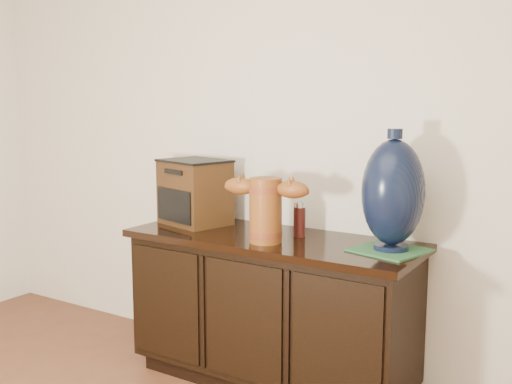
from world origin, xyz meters
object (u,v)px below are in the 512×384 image
Objects in this scene: tv_radio at (195,192)px; sideboard at (271,309)px; spray_can at (300,220)px; terracotta_vessel at (266,206)px; lamp_base at (393,193)px.

sideboard is at bearing 9.77° from tv_radio.
spray_can is (0.62, 0.03, -0.09)m from tv_radio.
terracotta_vessel is 0.58m from lamp_base.
tv_radio reaches higher than spray_can.
sideboard is 0.55m from terracotta_vessel.
terracotta_vessel reaches higher than spray_can.
spray_can is at bearing 174.98° from lamp_base.
spray_can is (0.11, 0.07, 0.45)m from sideboard.
terracotta_vessel is 0.81× the size of lamp_base.
lamp_base reaches higher than terracotta_vessel.
tv_radio reaches higher than sideboard.
sideboard is 0.74m from tv_radio.
lamp_base reaches higher than tv_radio.
terracotta_vessel is 0.23m from spray_can.
sideboard is 0.47m from spray_can.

